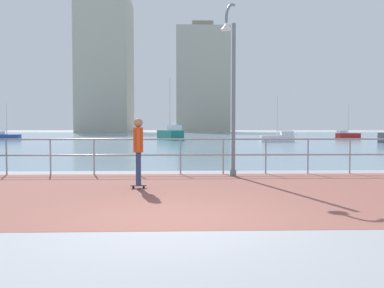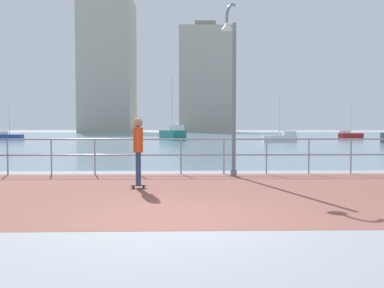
# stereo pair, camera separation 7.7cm
# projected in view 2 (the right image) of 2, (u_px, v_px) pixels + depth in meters

# --- Properties ---
(ground) EXTENTS (220.00, 220.00, 0.00)m
(ground) POSITION_uv_depth(u_px,v_px,m) (182.00, 140.00, 46.67)
(ground) COLOR gray
(brick_paving) EXTENTS (28.00, 7.24, 0.01)m
(brick_paving) POSITION_uv_depth(u_px,v_px,m) (181.00, 192.00, 9.68)
(brick_paving) COLOR brown
(brick_paving) RESTS_ON ground
(harbor_water) EXTENTS (180.00, 88.00, 0.00)m
(harbor_water) POSITION_uv_depth(u_px,v_px,m) (182.00, 137.00, 58.24)
(harbor_water) COLOR #6B899E
(harbor_water) RESTS_ON ground
(waterfront_railing) EXTENTS (25.25, 0.06, 1.17)m
(waterfront_railing) POSITION_uv_depth(u_px,v_px,m) (181.00, 150.00, 13.26)
(waterfront_railing) COLOR #8C99A3
(waterfront_railing) RESTS_ON ground
(lamppost) EXTENTS (0.56, 0.74, 5.33)m
(lamppost) POSITION_uv_depth(u_px,v_px,m) (232.00, 81.00, 12.47)
(lamppost) COLOR slate
(lamppost) RESTS_ON ground
(skateboarder) EXTENTS (0.41, 0.56, 1.76)m
(skateboarder) POSITION_uv_depth(u_px,v_px,m) (138.00, 146.00, 10.17)
(skateboarder) COLOR black
(skateboarder) RESTS_ON ground
(sailboat_teal) EXTENTS (3.23, 1.10, 4.49)m
(sailboat_teal) POSITION_uv_depth(u_px,v_px,m) (281.00, 138.00, 39.53)
(sailboat_teal) COLOR white
(sailboat_teal) RESTS_ON ground
(sailboat_white) EXTENTS (2.98, 1.02, 4.14)m
(sailboat_white) POSITION_uv_depth(u_px,v_px,m) (9.00, 136.00, 46.47)
(sailboat_white) COLOR #284799
(sailboat_white) RESTS_ON ground
(sailboat_gray) EXTENTS (3.27, 1.78, 4.39)m
(sailboat_gray) POSITION_uv_depth(u_px,v_px,m) (350.00, 135.00, 51.41)
(sailboat_gray) COLOR #B21E1E
(sailboat_gray) RESTS_ON ground
(sailboat_red) EXTENTS (3.21, 5.26, 7.07)m
(sailboat_red) POSITION_uv_depth(u_px,v_px,m) (173.00, 134.00, 46.32)
(sailboat_red) COLOR #197266
(sailboat_red) RESTS_ON ground
(tower_concrete) EXTENTS (12.96, 16.07, 36.41)m
(tower_concrete) POSITION_uv_depth(u_px,v_px,m) (108.00, 65.00, 105.99)
(tower_concrete) COLOR #B2AD99
(tower_concrete) RESTS_ON ground
(tower_slate) EXTENTS (13.76, 12.71, 29.00)m
(tower_slate) POSITION_uv_depth(u_px,v_px,m) (205.00, 81.00, 108.82)
(tower_slate) COLOR #B2AD99
(tower_slate) RESTS_ON ground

